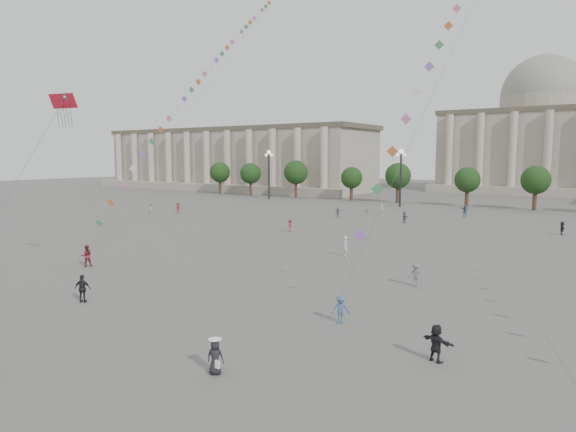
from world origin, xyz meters
The scene contains 24 objects.
ground centered at (0.00, 0.00, 0.00)m, with size 360.00×360.00×0.00m, color #4F4C4A.
hall_west centered at (-75.00, 93.89, 8.43)m, with size 84.00×26.22×17.20m.
hall_central centered at (0.00, 129.22, 14.23)m, with size 48.30×34.30×35.50m.
tree_row centered at (0.00, 78.00, 5.39)m, with size 137.12×5.12×8.00m.
lamp_post_far_west centered at (-45.00, 70.00, 7.35)m, with size 2.00×0.90×10.65m.
lamp_post_mid_west centered at (-15.00, 70.00, 7.35)m, with size 2.00×0.90×10.65m.
person_crowd_0 centered at (-0.71, 60.55, 0.94)m, with size 1.10×0.46×1.87m, color #2F4E6B.
person_crowd_1 centered at (-43.90, 35.97, 0.88)m, with size 0.86×0.67×1.76m, color silver.
person_crowd_2 centered at (-41.46, 39.51, 0.87)m, with size 1.12×0.64×1.74m, color maroon.
person_crowd_3 centered at (13.49, 2.17, 0.88)m, with size 1.63×0.52×1.76m, color black.
person_crowd_4 centered at (-13.68, 53.20, 0.75)m, with size 1.40×0.45×1.51m, color silver.
person_crowd_6 centered at (7.96, 14.83, 0.88)m, with size 1.13×0.65×1.76m, color slate.
person_crowd_10 centered at (-12.35, 55.74, 0.88)m, with size 0.64×0.42×1.76m, color silver.
person_crowd_12 centered at (-5.78, 48.40, 0.83)m, with size 1.54×0.49×1.66m, color slate.
person_crowd_13 centered at (-1.50, 22.11, 0.94)m, with size 0.69×0.45×1.88m, color silver.
person_crowd_16 centered at (-16.62, 48.71, 0.78)m, with size 0.91×0.38×1.56m, color #58575C.
person_crowd_17 centered at (-14.60, 32.48, 0.78)m, with size 1.01×0.58×1.57m, color maroon.
person_crowd_18 centered at (13.96, 48.26, 0.80)m, with size 1.49×0.47×1.60m, color black.
tourist_4 centered at (-8.46, -0.98, 0.91)m, with size 1.06×0.44×1.82m, color black.
kite_flyer_0 centered at (-17.75, 5.79, 0.93)m, with size 0.91×0.71×1.86m, color maroon.
kite_flyer_1 centered at (7.29, 4.57, 0.80)m, with size 1.04×0.60×1.61m, color #395682.
hat_person centered at (6.00, -4.48, 0.82)m, with size 0.87×0.73×1.69m.
dragon_kite centered at (-14.16, 1.96, 12.59)m, with size 2.26×4.44×14.12m.
kite_train_west centered at (-25.38, 30.19, 20.19)m, with size 14.96×45.69×59.82m.
Camera 1 is at (20.41, -20.38, 9.38)m, focal length 32.00 mm.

